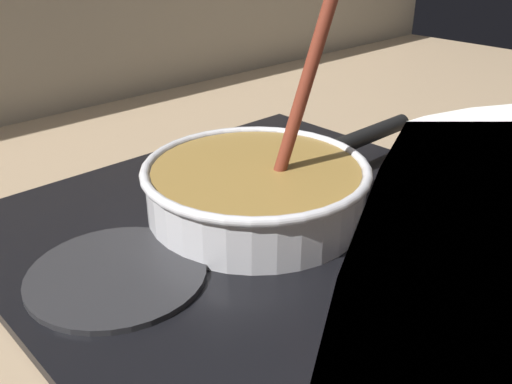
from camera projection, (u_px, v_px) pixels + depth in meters
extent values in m
cube|color=#9E8466|center=(417.00, 371.00, 0.46)|extent=(2.40, 1.60, 0.04)
cube|color=black|center=(256.00, 219.00, 0.63)|extent=(0.56, 0.48, 0.01)
torus|color=#592D0C|center=(256.00, 212.00, 0.63)|extent=(0.17, 0.17, 0.01)
cylinder|color=#262628|center=(117.00, 274.00, 0.52)|extent=(0.17, 0.17, 0.01)
cylinder|color=silver|center=(256.00, 192.00, 0.62)|extent=(0.24, 0.24, 0.06)
cylinder|color=olive|center=(256.00, 189.00, 0.61)|extent=(0.23, 0.23, 0.05)
torus|color=silver|center=(256.00, 168.00, 0.60)|extent=(0.25, 0.25, 0.01)
cylinder|color=black|center=(367.00, 136.00, 0.73)|extent=(0.16, 0.02, 0.02)
cylinder|color=#EDD88C|center=(253.00, 177.00, 0.61)|extent=(0.03, 0.03, 0.01)
cylinder|color=beige|center=(288.00, 209.00, 0.54)|extent=(0.03, 0.03, 0.01)
cylinder|color=#EDD88C|center=(287.00, 179.00, 0.60)|extent=(0.03, 0.03, 0.01)
cylinder|color=#E5CC7A|center=(237.00, 190.00, 0.58)|extent=(0.03, 0.03, 0.01)
cylinder|color=#E5CC7A|center=(231.00, 214.00, 0.53)|extent=(0.03, 0.03, 0.01)
cylinder|color=#E5CC7A|center=(205.00, 179.00, 0.60)|extent=(0.03, 0.03, 0.01)
cylinder|color=maroon|center=(314.00, 57.00, 0.55)|extent=(0.08, 0.06, 0.27)
cube|color=brown|center=(276.00, 183.00, 0.61)|extent=(0.05, 0.05, 0.01)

